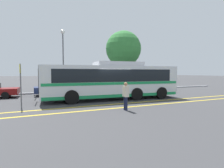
# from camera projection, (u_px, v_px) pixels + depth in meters

# --- Properties ---
(ground_plane) EXTENTS (220.00, 220.00, 0.00)m
(ground_plane) POSITION_uv_depth(u_px,v_px,m) (110.00, 100.00, 14.25)
(ground_plane) COLOR #38383A
(lane_strip_0) EXTENTS (31.10, 0.20, 0.01)m
(lane_strip_0) POSITION_uv_depth(u_px,v_px,m) (124.00, 103.00, 12.56)
(lane_strip_0) COLOR gold
(lane_strip_0) RESTS_ON ground_plane
(lane_strip_1) EXTENTS (31.10, 0.20, 0.01)m
(lane_strip_1) POSITION_uv_depth(u_px,v_px,m) (133.00, 107.00, 11.38)
(lane_strip_1) COLOR gold
(lane_strip_1) RESTS_ON ground_plane
(curb_strip) EXTENTS (39.10, 0.36, 0.15)m
(curb_strip) POSITION_uv_depth(u_px,v_px,m) (90.00, 91.00, 20.40)
(curb_strip) COLOR #99999E
(curb_strip) RESTS_ON ground_plane
(transit_bus) EXTENTS (11.54, 3.28, 3.10)m
(transit_bus) POSITION_uv_depth(u_px,v_px,m) (112.00, 80.00, 14.48)
(transit_bus) COLOR silver
(transit_bus) RESTS_ON ground_plane
(parked_car_1) EXTENTS (4.15, 2.09, 1.30)m
(parked_car_1) POSITION_uv_depth(u_px,v_px,m) (57.00, 88.00, 17.30)
(parked_car_1) COLOR navy
(parked_car_1) RESTS_ON ground_plane
(parked_car_2) EXTENTS (4.10, 2.00, 1.23)m
(parked_car_2) POSITION_uv_depth(u_px,v_px,m) (114.00, 86.00, 19.73)
(parked_car_2) COLOR silver
(parked_car_2) RESTS_ON ground_plane
(parked_car_3) EXTENTS (4.89, 1.88, 1.39)m
(parked_car_3) POSITION_uv_depth(u_px,v_px,m) (155.00, 85.00, 22.04)
(parked_car_3) COLOR black
(parked_car_3) RESTS_ON ground_plane
(pedestrian_0) EXTENTS (0.24, 0.43, 1.66)m
(pedestrian_0) POSITION_uv_depth(u_px,v_px,m) (126.00, 94.00, 10.23)
(pedestrian_0) COLOR #191E38
(pedestrian_0) RESTS_ON ground_plane
(bus_stop_sign) EXTENTS (0.07, 0.40, 2.78)m
(bus_stop_sign) POSITION_uv_depth(u_px,v_px,m) (21.00, 80.00, 10.93)
(bus_stop_sign) COLOR #59595E
(bus_stop_sign) RESTS_ON ground_plane
(street_lamp) EXTENTS (0.46, 0.46, 7.07)m
(street_lamp) POSITION_uv_depth(u_px,v_px,m) (63.00, 50.00, 19.89)
(street_lamp) COLOR #59595E
(street_lamp) RESTS_ON ground_plane
(tree_0) EXTENTS (4.90, 4.90, 7.98)m
(tree_0) POSITION_uv_depth(u_px,v_px,m) (123.00, 49.00, 24.31)
(tree_0) COLOR #513823
(tree_0) RESTS_ON ground_plane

